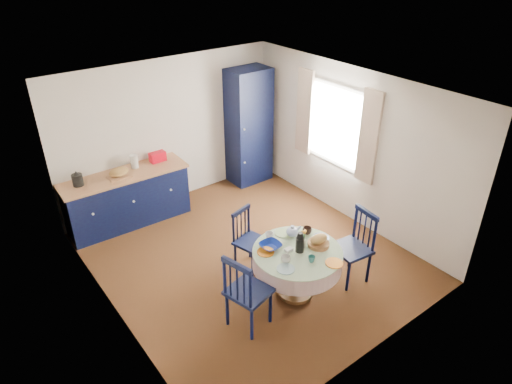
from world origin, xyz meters
The scene contains 17 objects.
floor centered at (0.00, 0.00, 0.00)m, with size 4.50×4.50×0.00m, color black.
ceiling centered at (0.00, 0.00, 2.50)m, with size 4.50×4.50×0.00m, color white.
wall_back centered at (0.00, 2.25, 1.25)m, with size 4.00×0.02×2.50m, color silver.
wall_left centered at (-2.00, 0.00, 1.25)m, with size 0.02×4.50×2.50m, color silver.
wall_right centered at (2.00, 0.00, 1.25)m, with size 0.02×4.50×2.50m, color silver.
window centered at (1.95, 0.30, 1.52)m, with size 0.10×1.74×1.45m.
kitchen_counter centered at (-1.00, 1.96, 0.46)m, with size 2.02×0.69×1.13m.
pantry_cabinet centered at (1.48, 2.00, 1.08)m, with size 0.76×0.56×2.15m.
dining_table centered at (0.04, -1.00, 0.57)m, with size 1.14×1.14×0.97m.
chair_left centered at (-0.83, -1.07, 0.53)m, with size 0.55×0.56×1.05m.
chair_far centered at (-0.12, -0.16, 0.46)m, with size 0.49×0.48×0.91m.
chair_right centered at (0.85, -1.22, 0.53)m, with size 0.50×0.52×1.04m.
mug_a centered at (-0.23, -1.07, 0.73)m, with size 0.11×0.11×0.09m, color silver.
mug_b centered at (0.02, -1.26, 0.73)m, with size 0.09×0.09×0.08m, color #2D756F.
mug_c centered at (0.38, -0.79, 0.74)m, with size 0.12×0.12×0.10m, color black.
mug_d centered at (-0.09, -0.58, 0.74)m, with size 0.11×0.11×0.10m, color silver.
cobalt_bowl centered at (-0.20, -0.74, 0.72)m, with size 0.27×0.27×0.07m, color navy.
Camera 1 is at (-3.19, -4.36, 4.18)m, focal length 32.00 mm.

